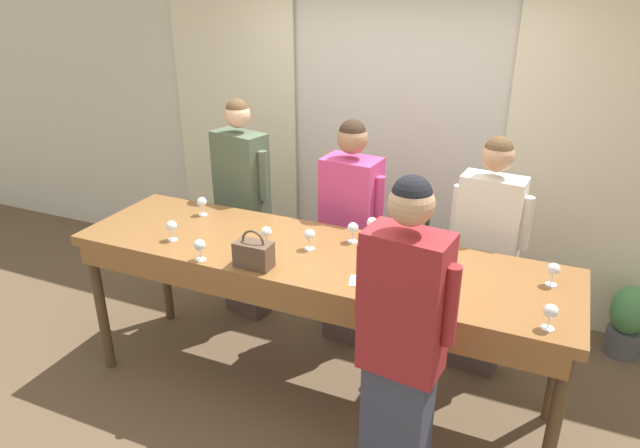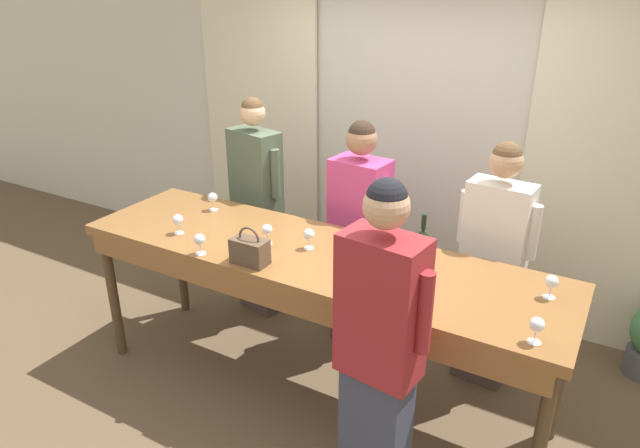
% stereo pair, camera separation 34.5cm
% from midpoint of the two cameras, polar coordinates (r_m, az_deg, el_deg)
% --- Properties ---
extents(ground_plane, '(18.00, 18.00, 0.00)m').
position_cam_midpoint_polar(ground_plane, '(4.02, -3.06, -16.31)').
color(ground_plane, brown).
extents(wall_back, '(12.00, 0.06, 2.80)m').
position_cam_midpoint_polar(wall_back, '(4.73, 5.40, 9.06)').
color(wall_back, beige).
rests_on(wall_back, ground_plane).
extents(curtain_panel_left, '(1.19, 0.03, 2.69)m').
position_cam_midpoint_polar(curtain_panel_left, '(5.32, -10.27, 9.80)').
color(curtain_panel_left, beige).
rests_on(curtain_panel_left, ground_plane).
extents(curtain_panel_right, '(1.19, 0.03, 2.69)m').
position_cam_midpoint_polar(curtain_panel_right, '(4.46, 23.36, 5.58)').
color(curtain_panel_right, beige).
rests_on(curtain_panel_right, ground_plane).
extents(tasting_bar, '(3.06, 0.84, 1.04)m').
position_cam_midpoint_polar(tasting_bar, '(3.47, -3.56, -4.31)').
color(tasting_bar, brown).
rests_on(tasting_bar, ground_plane).
extents(wine_bottle, '(0.09, 0.09, 0.35)m').
position_cam_midpoint_polar(wine_bottle, '(3.25, 7.52, -2.28)').
color(wine_bottle, black).
rests_on(wine_bottle, tasting_bar).
extents(handbag, '(0.22, 0.12, 0.23)m').
position_cam_midpoint_polar(handbag, '(3.28, -9.67, -3.03)').
color(handbag, brown).
rests_on(handbag, tasting_bar).
extents(wine_glass_front_left, '(0.07, 0.07, 0.13)m').
position_cam_midpoint_polar(wine_glass_front_left, '(3.42, -14.79, -2.19)').
color(wine_glass_front_left, white).
rests_on(wine_glass_front_left, tasting_bar).
extents(wine_glass_front_mid, '(0.07, 0.07, 0.13)m').
position_cam_midpoint_polar(wine_glass_front_mid, '(3.61, 2.52, 0.02)').
color(wine_glass_front_mid, white).
rests_on(wine_glass_front_mid, tasting_bar).
extents(wine_glass_front_right, '(0.07, 0.07, 0.13)m').
position_cam_midpoint_polar(wine_glass_front_right, '(3.51, -8.22, -0.94)').
color(wine_glass_front_right, white).
rests_on(wine_glass_front_right, tasting_bar).
extents(wine_glass_center_left, '(0.07, 0.07, 0.13)m').
position_cam_midpoint_polar(wine_glass_center_left, '(3.72, -17.22, -0.32)').
color(wine_glass_center_left, white).
rests_on(wine_glass_center_left, tasting_bar).
extents(wine_glass_center_mid, '(0.07, 0.07, 0.13)m').
position_cam_midpoint_polar(wine_glass_center_mid, '(2.83, 18.86, -8.44)').
color(wine_glass_center_mid, white).
rests_on(wine_glass_center_mid, tasting_bar).
extents(wine_glass_center_right, '(0.07, 0.07, 0.13)m').
position_cam_midpoint_polar(wine_glass_center_right, '(3.53, 0.52, -0.51)').
color(wine_glass_center_right, white).
rests_on(wine_glass_center_right, tasting_bar).
extents(wine_glass_back_left, '(0.07, 0.07, 0.13)m').
position_cam_midpoint_polar(wine_glass_back_left, '(3.13, 5.62, -3.93)').
color(wine_glass_back_left, white).
rests_on(wine_glass_back_left, tasting_bar).
extents(wine_glass_back_mid, '(0.07, 0.07, 0.13)m').
position_cam_midpoint_polar(wine_glass_back_mid, '(4.06, -14.14, 2.04)').
color(wine_glass_back_mid, white).
rests_on(wine_glass_back_mid, tasting_bar).
extents(wine_glass_back_right, '(0.07, 0.07, 0.13)m').
position_cam_midpoint_polar(wine_glass_back_right, '(3.45, -3.93, -1.21)').
color(wine_glass_back_right, white).
rests_on(wine_glass_back_right, tasting_bar).
extents(wine_glass_near_host, '(0.07, 0.07, 0.13)m').
position_cam_midpoint_polar(wine_glass_near_host, '(3.06, 4.30, -4.62)').
color(wine_glass_near_host, white).
rests_on(wine_glass_near_host, tasting_bar).
extents(wine_glass_by_bottle, '(0.07, 0.07, 0.13)m').
position_cam_midpoint_polar(wine_glass_by_bottle, '(3.23, 19.53, -4.43)').
color(wine_glass_by_bottle, white).
rests_on(wine_glass_by_bottle, tasting_bar).
extents(napkin, '(0.15, 0.15, 0.00)m').
position_cam_midpoint_polar(napkin, '(3.12, 0.92, -5.81)').
color(napkin, white).
rests_on(napkin, tasting_bar).
extents(guest_olive_jacket, '(0.52, 0.30, 1.77)m').
position_cam_midpoint_polar(guest_olive_jacket, '(4.47, -9.92, 1.36)').
color(guest_olive_jacket, '#473833').
rests_on(guest_olive_jacket, ground_plane).
extents(guest_pink_top, '(0.50, 0.30, 1.71)m').
position_cam_midpoint_polar(guest_pink_top, '(4.09, 0.63, -0.97)').
color(guest_pink_top, '#473833').
rests_on(guest_pink_top, ground_plane).
extents(guest_cream_sweater, '(0.51, 0.24, 1.69)m').
position_cam_midpoint_polar(guest_cream_sweater, '(3.86, 13.76, -3.20)').
color(guest_cream_sweater, '#473833').
rests_on(guest_cream_sweater, ground_plane).
extents(host_pouring, '(0.49, 0.26, 1.83)m').
position_cam_midpoint_polar(host_pouring, '(2.73, 4.46, -12.89)').
color(host_pouring, '#383D51').
rests_on(host_pouring, ground_plane).
extents(potted_plant, '(0.26, 0.26, 0.56)m').
position_cam_midpoint_polar(potted_plant, '(4.66, 26.59, -8.65)').
color(potted_plant, '#4C4C51').
rests_on(potted_plant, ground_plane).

